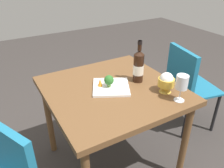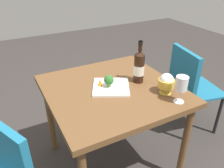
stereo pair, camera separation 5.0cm
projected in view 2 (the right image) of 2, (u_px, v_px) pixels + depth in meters
ground_plane at (112, 161)px, 1.95m from camera, size 8.00×8.00×0.00m
dining_table at (112, 98)px, 1.64m from camera, size 0.90×0.90×0.73m
chair_by_wall at (189, 82)px, 2.09m from camera, size 0.47×0.47×0.85m
wine_bottle at (139, 67)px, 1.62m from camera, size 0.08×0.08×0.31m
wine_glass at (182, 84)px, 1.38m from camera, size 0.08×0.08×0.18m
rice_bowl at (166, 83)px, 1.50m from camera, size 0.11×0.11×0.14m
serving_plate at (111, 87)px, 1.59m from camera, size 0.34×0.34×0.02m
broccoli_floret at (109, 80)px, 1.55m from camera, size 0.07×0.07×0.09m
carrot_garnish_left at (100, 82)px, 1.57m from camera, size 0.03×0.03×0.06m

